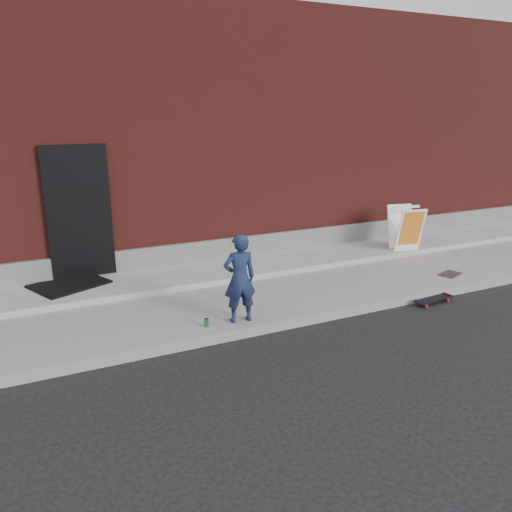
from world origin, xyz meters
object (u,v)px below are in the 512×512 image
skateboard (434,299)px  soda_can (206,322)px  child (240,278)px  pizza_sign (406,228)px

skateboard → soda_can: 3.83m
child → soda_can: 0.77m
child → soda_can: (-0.50, 0.02, -0.58)m
child → skateboard: (3.30, -0.40, -0.72)m
skateboard → pizza_sign: size_ratio=0.82×
skateboard → pizza_sign: (1.19, 2.10, 0.64)m
child → pizza_sign: child is taller
soda_can → child: bearing=-2.3°
pizza_sign → soda_can: 5.30m
child → pizza_sign: bearing=-154.3°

